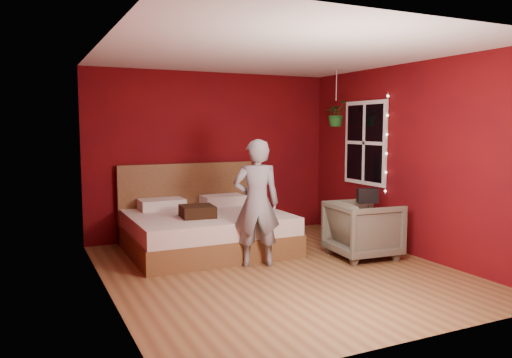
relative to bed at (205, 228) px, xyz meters
The scene contains 10 objects.
floor 1.49m from the bed, 72.12° to the right, with size 4.50×4.50×0.00m, color olive.
room_walls 2.00m from the bed, 72.12° to the right, with size 4.04×4.54×2.62m.
window 2.74m from the bed, 11.43° to the right, with size 0.05×0.97×1.27m.
fairy_lights 2.85m from the bed, 22.98° to the right, with size 0.04×0.04×1.45m.
bed is the anchor object (origin of this frame).
person 1.22m from the bed, 74.09° to the right, with size 0.58×0.38×1.59m, color slate.
armchair 2.21m from the bed, 36.91° to the right, with size 0.81×0.84×0.76m, color #585545.
handbag 2.32m from the bed, 39.98° to the right, with size 0.26×0.13×0.19m, color black.
throw_pillow 0.50m from the bed, 123.20° to the right, with size 0.44×0.44×0.15m, color black.
hanging_plant 2.67m from the bed, ahead, with size 0.44×0.42×0.85m.
Camera 1 is at (-2.78, -5.24, 1.75)m, focal length 35.00 mm.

